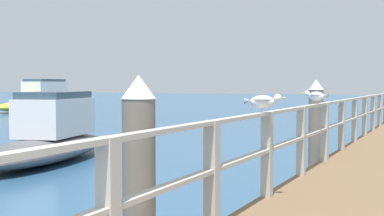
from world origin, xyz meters
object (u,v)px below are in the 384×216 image
object	(u,v)px
seagull_background	(316,96)
boat_1	(48,138)
dock_piling_near	(139,183)
dock_piling_far	(316,126)
seagull_foreground	(263,101)
boat_3	(40,100)

from	to	relation	value
seagull_background	boat_1	size ratio (longest dim) A/B	0.09
boat_1	dock_piling_near	bearing A→B (deg)	-56.59
dock_piling_near	boat_1	distance (m)	8.03
dock_piling_near	dock_piling_far	distance (m)	6.48
dock_piling_far	seagull_foreground	xyz separation A→B (m)	(0.39, -4.39, 0.63)
dock_piling_near	boat_1	size ratio (longest dim) A/B	0.34
dock_piling_far	seagull_background	world-z (taller)	dock_piling_far
boat_3	boat_1	bearing A→B (deg)	-54.52
boat_1	boat_3	world-z (taller)	boat_3
seagull_foreground	boat_1	distance (m)	7.19
seagull_background	boat_1	xyz separation A→B (m)	(-6.25, 0.63, -1.04)
dock_piling_near	seagull_foreground	size ratio (longest dim) A/B	3.92
dock_piling_near	boat_3	world-z (taller)	boat_3
seagull_foreground	boat_3	bearing A→B (deg)	-149.08
seagull_background	seagull_foreground	bearing A→B (deg)	-161.59
seagull_background	boat_3	size ratio (longest dim) A/B	0.06
dock_piling_near	boat_3	size ratio (longest dim) A/B	0.23
seagull_foreground	boat_3	distance (m)	29.26
dock_piling_near	seagull_foreground	bearing A→B (deg)	79.46
boat_1	seagull_foreground	bearing A→B (deg)	-42.01
seagull_background	boat_1	distance (m)	6.36
dock_piling_far	seagull_foreground	distance (m)	4.45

